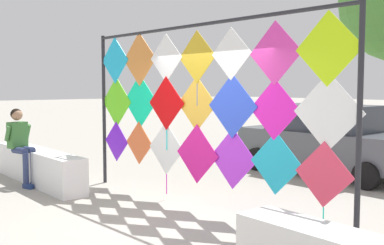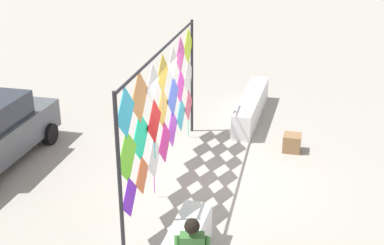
% 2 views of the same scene
% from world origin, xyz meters
% --- Properties ---
extents(ground, '(120.00, 120.00, 0.00)m').
position_xyz_m(ground, '(0.00, 0.00, 0.00)').
color(ground, '#9E998E').
extents(plaza_ledge_left, '(3.48, 0.50, 0.69)m').
position_xyz_m(plaza_ledge_left, '(-3.84, -0.26, 0.35)').
color(plaza_ledge_left, white).
rests_on(plaza_ledge_left, ground).
extents(kite_display_rack, '(5.63, 0.36, 2.99)m').
position_xyz_m(kite_display_rack, '(-0.28, 0.98, 1.79)').
color(kite_display_rack, '#232328').
rests_on(kite_display_rack, ground).
extents(seated_vendor, '(0.72, 0.55, 1.54)m').
position_xyz_m(seated_vendor, '(-3.81, -0.60, 0.91)').
color(seated_vendor, navy).
rests_on(seated_vendor, ground).
extents(parked_car, '(4.07, 2.03, 1.56)m').
position_xyz_m(parked_car, '(-0.67, 5.20, 0.79)').
color(parked_car, '#4C5156').
rests_on(parked_car, ground).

